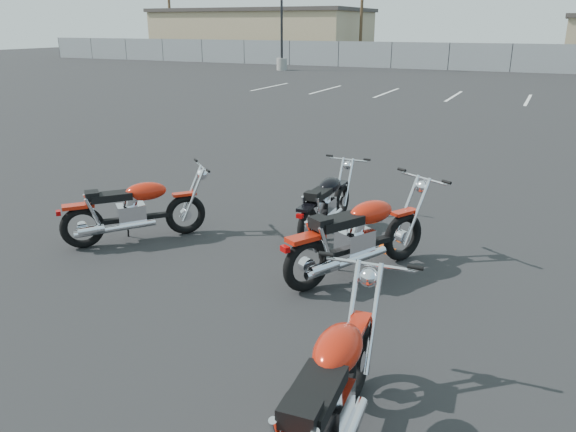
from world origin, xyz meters
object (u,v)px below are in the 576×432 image
at_px(motorcycle_second_black, 326,203).
at_px(motorcycle_rear_red, 330,398).
at_px(motorcycle_third_red, 358,236).
at_px(motorcycle_front_red, 134,210).

xyz_separation_m(motorcycle_second_black, motorcycle_rear_red, (1.78, -4.39, 0.08)).
distance_m(motorcycle_second_black, motorcycle_rear_red, 4.74).
bearing_deg(motorcycle_second_black, motorcycle_third_red, -54.28).
height_order(motorcycle_third_red, motorcycle_rear_red, motorcycle_third_red).
height_order(motorcycle_front_red, motorcycle_third_red, motorcycle_third_red).
relative_size(motorcycle_front_red, motorcycle_second_black, 0.95).
bearing_deg(motorcycle_rear_red, motorcycle_third_red, 105.10).
bearing_deg(motorcycle_third_red, motorcycle_rear_red, -74.90).
bearing_deg(motorcycle_rear_red, motorcycle_second_black, 112.06).
height_order(motorcycle_second_black, motorcycle_third_red, motorcycle_third_red).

